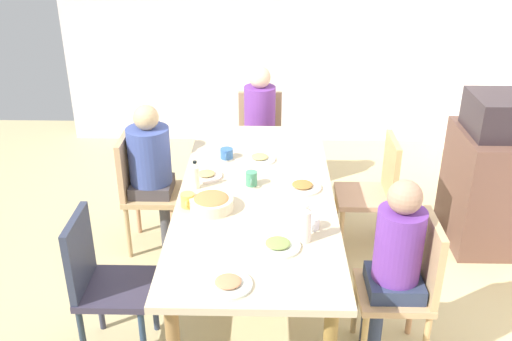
% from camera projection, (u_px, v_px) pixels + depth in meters
% --- Properties ---
extents(ground_plane, '(6.42, 6.42, 0.00)m').
position_uv_depth(ground_plane, '(256.00, 291.00, 3.94)').
color(ground_plane, tan).
extents(wall_left, '(0.12, 4.12, 2.60)m').
position_uv_depth(wall_left, '(262.00, 20.00, 5.83)').
color(wall_left, silver).
rests_on(wall_left, ground_plane).
extents(dining_table, '(2.26, 0.97, 0.77)m').
position_uv_depth(dining_table, '(256.00, 202.00, 3.63)').
color(dining_table, beige).
rests_on(dining_table, ground_plane).
extents(chair_0, '(0.40, 0.40, 0.90)m').
position_uv_depth(chair_0, '(141.00, 186.00, 4.24)').
color(chair_0, tan).
rests_on(chair_0, ground_plane).
extents(person_0, '(0.31, 0.31, 1.14)m').
position_uv_depth(person_0, '(152.00, 165.00, 4.16)').
color(person_0, '#493C3E').
rests_on(person_0, ground_plane).
extents(chair_1, '(0.40, 0.40, 0.90)m').
position_uv_depth(chair_1, '(408.00, 282.00, 3.19)').
color(chair_1, tan).
rests_on(chair_1, ground_plane).
extents(person_1, '(0.30, 0.30, 1.14)m').
position_uv_depth(person_1, '(395.00, 258.00, 3.12)').
color(person_1, '#2A3651').
rests_on(person_1, ground_plane).
extents(chair_2, '(0.40, 0.40, 0.90)m').
position_uv_depth(chair_2, '(260.00, 138.00, 5.07)').
color(chair_2, tan).
rests_on(chair_2, ground_plane).
extents(person_2, '(0.30, 0.30, 1.18)m').
position_uv_depth(person_2, '(260.00, 122.00, 4.91)').
color(person_2, '#413D38').
rests_on(person_2, ground_plane).
extents(chair_3, '(0.40, 0.40, 0.90)m').
position_uv_depth(chair_3, '(101.00, 278.00, 3.22)').
color(chair_3, '#363043').
rests_on(chair_3, ground_plane).
extents(chair_4, '(0.40, 0.40, 0.90)m').
position_uv_depth(chair_4, '(375.00, 188.00, 4.20)').
color(chair_4, tan).
rests_on(chair_4, ground_plane).
extents(plate_0, '(0.22, 0.22, 0.04)m').
position_uv_depth(plate_0, '(260.00, 158.00, 4.02)').
color(plate_0, silver).
rests_on(plate_0, dining_table).
extents(plate_1, '(0.24, 0.24, 0.04)m').
position_uv_depth(plate_1, '(278.00, 245.00, 3.03)').
color(plate_1, silver).
rests_on(plate_1, dining_table).
extents(plate_2, '(0.24, 0.24, 0.04)m').
position_uv_depth(plate_2, '(302.00, 186.00, 3.64)').
color(plate_2, silver).
rests_on(plate_2, dining_table).
extents(plate_3, '(0.23, 0.23, 0.04)m').
position_uv_depth(plate_3, '(228.00, 284.00, 2.73)').
color(plate_3, silver).
rests_on(plate_3, dining_table).
extents(plate_4, '(0.21, 0.21, 0.04)m').
position_uv_depth(plate_4, '(206.00, 175.00, 3.78)').
color(plate_4, silver).
rests_on(plate_4, dining_table).
extents(bowl_0, '(0.26, 0.26, 0.09)m').
position_uv_depth(bowl_0, '(211.00, 202.00, 3.39)').
color(bowl_0, beige).
rests_on(bowl_0, dining_table).
extents(cup_0, '(0.12, 0.09, 0.07)m').
position_uv_depth(cup_0, '(312.00, 223.00, 3.19)').
color(cup_0, white).
rests_on(cup_0, dining_table).
extents(cup_1, '(0.13, 0.09, 0.07)m').
position_uv_depth(cup_1, '(227.00, 154.00, 4.04)').
color(cup_1, '#35629F').
rests_on(cup_1, dining_table).
extents(cup_2, '(0.12, 0.08, 0.08)m').
position_uv_depth(cup_2, '(188.00, 200.00, 3.42)').
color(cup_2, '#E6C050').
rests_on(cup_2, dining_table).
extents(cup_3, '(0.11, 0.07, 0.09)m').
position_uv_depth(cup_3, '(251.00, 179.00, 3.66)').
color(cup_3, '#458E69').
rests_on(cup_3, dining_table).
extents(bottle_0, '(0.07, 0.07, 0.23)m').
position_uv_depth(bottle_0, '(305.00, 224.00, 3.05)').
color(bottle_0, silver).
rests_on(bottle_0, dining_table).
extents(bottle_1, '(0.05, 0.05, 0.19)m').
position_uv_depth(bottle_1, '(195.00, 176.00, 3.61)').
color(bottle_1, beige).
rests_on(bottle_1, dining_table).
extents(side_cabinet, '(0.70, 0.44, 0.90)m').
position_uv_depth(side_cabinet, '(482.00, 188.00, 4.34)').
color(side_cabinet, brown).
rests_on(side_cabinet, ground_plane).
extents(microwave, '(0.48, 0.36, 0.28)m').
position_uv_depth(microwave, '(496.00, 115.00, 4.08)').
color(microwave, '#292125').
rests_on(microwave, side_cabinet).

